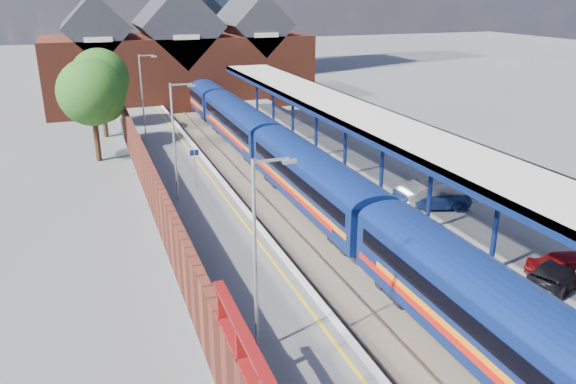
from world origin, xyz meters
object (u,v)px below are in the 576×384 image
object	(u,v)px
parked_car_blue	(433,196)
parked_car_silver	(437,193)
lamp_post_c	(176,135)
lamp_post_d	(144,92)
lamp_post_b	(259,247)
platform_sign	(195,162)
parked_car_dark	(560,272)
train	(271,145)

from	to	relation	value
parked_car_blue	parked_car_silver	bearing A→B (deg)	-50.52
lamp_post_c	lamp_post_d	size ratio (longest dim) A/B	1.00
lamp_post_b	parked_car_blue	world-z (taller)	lamp_post_b
lamp_post_d	parked_car_blue	bearing A→B (deg)	-58.46
platform_sign	parked_car_dark	xyz separation A→B (m)	(12.02, -17.91, -1.11)
lamp_post_b	parked_car_silver	distance (m)	17.46
platform_sign	parked_car_silver	world-z (taller)	platform_sign
lamp_post_d	parked_car_dark	xyz separation A→B (m)	(13.38, -31.91, -3.41)
parked_car_dark	parked_car_blue	size ratio (longest dim) A/B	0.88
train	lamp_post_c	xyz separation A→B (m)	(-7.86, -6.27, 2.87)
platform_sign	lamp_post_d	bearing A→B (deg)	95.56
lamp_post_b	lamp_post_d	distance (m)	32.00
parked_car_blue	train	bearing A→B (deg)	43.59
lamp_post_b	parked_car_silver	xyz separation A→B (m)	(13.96, 9.98, -3.22)
lamp_post_d	parked_car_dark	distance (m)	34.77
lamp_post_b	lamp_post_c	size ratio (longest dim) A/B	1.00
parked_car_blue	lamp_post_d	bearing A→B (deg)	50.34
parked_car_dark	parked_car_blue	world-z (taller)	parked_car_blue
lamp_post_c	platform_sign	size ratio (longest dim) A/B	2.80
platform_sign	parked_car_blue	xyz separation A→B (m)	(12.24, -8.16, -1.06)
lamp_post_d	platform_sign	distance (m)	14.25
lamp_post_c	lamp_post_d	distance (m)	16.00
lamp_post_b	platform_sign	size ratio (longest dim) A/B	2.80
platform_sign	parked_car_dark	world-z (taller)	platform_sign
lamp_post_c	lamp_post_d	world-z (taller)	same
lamp_post_d	parked_car_dark	size ratio (longest dim) A/B	1.75
platform_sign	parked_car_blue	size ratio (longest dim) A/B	0.55
train	parked_car_silver	distance (m)	13.73
lamp_post_b	lamp_post_d	bearing A→B (deg)	90.00
lamp_post_d	platform_sign	xyz separation A→B (m)	(1.36, -14.00, -2.30)
parked_car_dark	train	bearing A→B (deg)	-7.52
parked_car_blue	parked_car_dark	bearing A→B (deg)	-162.45
lamp_post_c	parked_car_blue	distance (m)	15.30
train	parked_car_dark	world-z (taller)	train
platform_sign	lamp_post_b	bearing A→B (deg)	-94.33
train	lamp_post_d	world-z (taller)	lamp_post_d
lamp_post_c	platform_sign	xyz separation A→B (m)	(1.36, 2.00, -2.30)
lamp_post_c	parked_car_blue	size ratio (longest dim) A/B	1.55
train	platform_sign	xyz separation A→B (m)	(-6.49, -4.27, 0.57)
lamp_post_c	parked_car_blue	bearing A→B (deg)	-24.36
parked_car_silver	parked_car_dark	world-z (taller)	parked_car_silver
lamp_post_b	lamp_post_d	world-z (taller)	same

